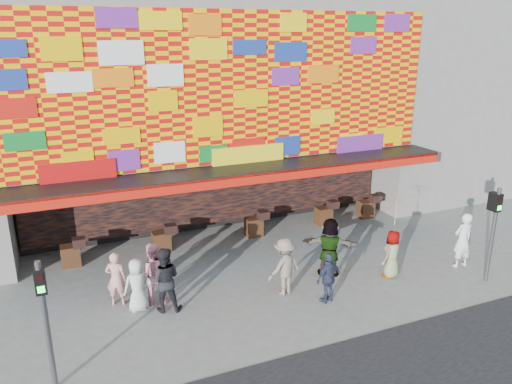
% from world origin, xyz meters
% --- Properties ---
extents(ground, '(90.00, 90.00, 0.00)m').
position_xyz_m(ground, '(0.00, 0.00, 0.00)').
color(ground, slate).
rests_on(ground, ground).
extents(shop_building, '(15.20, 9.40, 10.00)m').
position_xyz_m(shop_building, '(0.00, 8.18, 5.23)').
color(shop_building, gray).
rests_on(shop_building, ground).
extents(neighbor_right, '(11.00, 8.00, 12.00)m').
position_xyz_m(neighbor_right, '(13.00, 8.00, 6.00)').
color(neighbor_right, gray).
rests_on(neighbor_right, ground).
extents(signal_left, '(0.22, 0.20, 3.00)m').
position_xyz_m(signal_left, '(-6.20, -1.50, 1.86)').
color(signal_left, '#59595B').
rests_on(signal_left, ground).
extents(signal_right, '(0.22, 0.20, 3.00)m').
position_xyz_m(signal_right, '(6.20, -1.50, 1.86)').
color(signal_right, '#59595B').
rests_on(signal_right, ground).
extents(ped_a, '(0.80, 0.57, 1.51)m').
position_xyz_m(ped_a, '(-3.95, 0.99, 0.76)').
color(ped_a, silver).
rests_on(ped_a, ground).
extents(ped_b, '(0.68, 0.56, 1.58)m').
position_xyz_m(ped_b, '(-4.44, 1.52, 0.79)').
color(ped_b, pink).
rests_on(ped_b, ground).
extents(ped_c, '(1.06, 0.92, 1.84)m').
position_xyz_m(ped_c, '(-3.27, 0.69, 0.92)').
color(ped_c, black).
rests_on(ped_c, ground).
extents(ped_d, '(1.24, 0.90, 1.72)m').
position_xyz_m(ped_d, '(0.14, 0.24, 0.86)').
color(ped_d, gray).
rests_on(ped_d, ground).
extents(ped_e, '(0.94, 0.57, 1.49)m').
position_xyz_m(ped_e, '(1.08, -0.66, 0.75)').
color(ped_e, '#2C334E').
rests_on(ped_e, ground).
extents(ped_f, '(1.76, 1.41, 1.87)m').
position_xyz_m(ped_f, '(1.96, 0.79, 0.94)').
color(ped_f, gray).
rests_on(ped_f, ground).
extents(ped_g, '(0.87, 0.72, 1.52)m').
position_xyz_m(ped_g, '(3.68, -0.11, 0.76)').
color(ped_g, gray).
rests_on(ped_g, ground).
extents(ped_h, '(0.68, 0.46, 1.84)m').
position_xyz_m(ped_h, '(6.22, -0.40, 0.92)').
color(ped_h, white).
rests_on(ped_h, ground).
extents(ped_i, '(1.00, 0.85, 1.81)m').
position_xyz_m(ped_i, '(-3.48, 1.22, 0.90)').
color(ped_i, pink).
rests_on(ped_i, ground).
extents(parasol, '(1.35, 1.36, 1.93)m').
position_xyz_m(parasol, '(3.68, -0.11, 2.19)').
color(parasol, '#CFBA82').
rests_on(parasol, ground).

